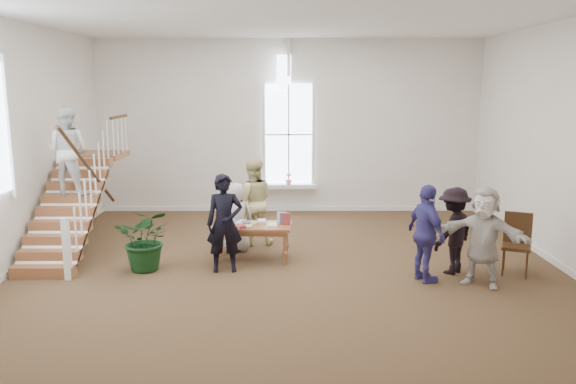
{
  "coord_description": "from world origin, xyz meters",
  "views": [
    {
      "loc": [
        -0.09,
        -10.26,
        3.32
      ],
      "look_at": [
        -0.04,
        0.4,
        1.29
      ],
      "focal_mm": 35.0,
      "sensor_mm": 36.0,
      "label": 1
    }
  ],
  "objects_px": {
    "woman_cluster_a": "(426,234)",
    "side_chair": "(517,240)",
    "person_yellow": "(252,202)",
    "woman_cluster_b": "(453,231)",
    "floor_plant": "(147,239)",
    "woman_cluster_c": "(483,237)",
    "library_table": "(250,229)",
    "elderly_woman": "(236,217)",
    "police_officer": "(225,223)"
  },
  "relations": [
    {
      "from": "floor_plant",
      "to": "side_chair",
      "type": "bearing_deg",
      "value": -1.8
    },
    {
      "from": "person_yellow",
      "to": "elderly_woman",
      "type": "bearing_deg",
      "value": 50.6
    },
    {
      "from": "woman_cluster_b",
      "to": "floor_plant",
      "type": "distance_m",
      "value": 5.52
    },
    {
      "from": "police_officer",
      "to": "person_yellow",
      "type": "distance_m",
      "value": 1.8
    },
    {
      "from": "woman_cluster_a",
      "to": "woman_cluster_c",
      "type": "distance_m",
      "value": 0.92
    },
    {
      "from": "side_chair",
      "to": "floor_plant",
      "type": "bearing_deg",
      "value": -157.95
    },
    {
      "from": "library_table",
      "to": "floor_plant",
      "type": "relative_size",
      "value": 1.32
    },
    {
      "from": "floor_plant",
      "to": "side_chair",
      "type": "relative_size",
      "value": 1.06
    },
    {
      "from": "police_officer",
      "to": "elderly_woman",
      "type": "relative_size",
      "value": 1.26
    },
    {
      "from": "library_table",
      "to": "woman_cluster_b",
      "type": "relative_size",
      "value": 0.98
    },
    {
      "from": "person_yellow",
      "to": "floor_plant",
      "type": "xyz_separation_m",
      "value": [
        -1.83,
        -1.68,
        -0.34
      ]
    },
    {
      "from": "library_table",
      "to": "floor_plant",
      "type": "xyz_separation_m",
      "value": [
        -1.84,
        -0.58,
        -0.04
      ]
    },
    {
      "from": "woman_cluster_b",
      "to": "floor_plant",
      "type": "height_order",
      "value": "woman_cluster_b"
    },
    {
      "from": "woman_cluster_c",
      "to": "woman_cluster_a",
      "type": "bearing_deg",
      "value": -158.77
    },
    {
      "from": "floor_plant",
      "to": "side_chair",
      "type": "distance_m",
      "value": 6.65
    },
    {
      "from": "person_yellow",
      "to": "floor_plant",
      "type": "relative_size",
      "value": 1.59
    },
    {
      "from": "person_yellow",
      "to": "woman_cluster_a",
      "type": "xyz_separation_m",
      "value": [
        3.08,
        -2.32,
        -0.07
      ]
    },
    {
      "from": "woman_cluster_c",
      "to": "library_table",
      "type": "bearing_deg",
      "value": -165.83
    },
    {
      "from": "police_officer",
      "to": "floor_plant",
      "type": "bearing_deg",
      "value": 170.91
    },
    {
      "from": "woman_cluster_a",
      "to": "woman_cluster_b",
      "type": "xyz_separation_m",
      "value": [
        0.6,
        0.45,
        -0.07
      ]
    },
    {
      "from": "woman_cluster_a",
      "to": "side_chair",
      "type": "relative_size",
      "value": 1.54
    },
    {
      "from": "library_table",
      "to": "floor_plant",
      "type": "height_order",
      "value": "floor_plant"
    },
    {
      "from": "woman_cluster_c",
      "to": "side_chair",
      "type": "distance_m",
      "value": 1.07
    },
    {
      "from": "person_yellow",
      "to": "floor_plant",
      "type": "distance_m",
      "value": 2.51
    },
    {
      "from": "elderly_woman",
      "to": "woman_cluster_c",
      "type": "distance_m",
      "value": 4.73
    },
    {
      "from": "person_yellow",
      "to": "side_chair",
      "type": "distance_m",
      "value": 5.18
    },
    {
      "from": "side_chair",
      "to": "library_table",
      "type": "bearing_deg",
      "value": -165.44
    },
    {
      "from": "woman_cluster_a",
      "to": "floor_plant",
      "type": "relative_size",
      "value": 1.46
    },
    {
      "from": "elderly_woman",
      "to": "person_yellow",
      "type": "xyz_separation_m",
      "value": [
        0.3,
        0.5,
        0.22
      ]
    },
    {
      "from": "library_table",
      "to": "police_officer",
      "type": "distance_m",
      "value": 0.81
    },
    {
      "from": "police_officer",
      "to": "floor_plant",
      "type": "xyz_separation_m",
      "value": [
        -1.43,
        0.07,
        -0.31
      ]
    },
    {
      "from": "person_yellow",
      "to": "woman_cluster_b",
      "type": "bearing_deg",
      "value": 144.68
    },
    {
      "from": "woman_cluster_b",
      "to": "floor_plant",
      "type": "xyz_separation_m",
      "value": [
        -5.51,
        0.19,
        -0.2
      ]
    },
    {
      "from": "woman_cluster_a",
      "to": "side_chair",
      "type": "distance_m",
      "value": 1.8
    },
    {
      "from": "police_officer",
      "to": "woman_cluster_b",
      "type": "distance_m",
      "value": 4.08
    },
    {
      "from": "person_yellow",
      "to": "woman_cluster_c",
      "type": "bearing_deg",
      "value": 139.27
    },
    {
      "from": "woman_cluster_a",
      "to": "library_table",
      "type": "bearing_deg",
      "value": 49.04
    },
    {
      "from": "library_table",
      "to": "woman_cluster_c",
      "type": "distance_m",
      "value": 4.22
    },
    {
      "from": "elderly_woman",
      "to": "woman_cluster_c",
      "type": "relative_size",
      "value": 0.83
    },
    {
      "from": "police_officer",
      "to": "floor_plant",
      "type": "height_order",
      "value": "police_officer"
    },
    {
      "from": "police_officer",
      "to": "side_chair",
      "type": "distance_m",
      "value": 5.22
    },
    {
      "from": "floor_plant",
      "to": "elderly_woman",
      "type": "bearing_deg",
      "value": 37.64
    },
    {
      "from": "woman_cluster_c",
      "to": "elderly_woman",
      "type": "bearing_deg",
      "value": -171.45
    },
    {
      "from": "floor_plant",
      "to": "side_chair",
      "type": "xyz_separation_m",
      "value": [
        6.64,
        -0.21,
        0.04
      ]
    },
    {
      "from": "library_table",
      "to": "woman_cluster_a",
      "type": "height_order",
      "value": "woman_cluster_a"
    },
    {
      "from": "library_table",
      "to": "person_yellow",
      "type": "height_order",
      "value": "person_yellow"
    },
    {
      "from": "side_chair",
      "to": "elderly_woman",
      "type": "bearing_deg",
      "value": -171.33
    },
    {
      "from": "library_table",
      "to": "elderly_woman",
      "type": "distance_m",
      "value": 0.68
    },
    {
      "from": "elderly_woman",
      "to": "woman_cluster_b",
      "type": "relative_size",
      "value": 0.9
    },
    {
      "from": "woman_cluster_c",
      "to": "floor_plant",
      "type": "xyz_separation_m",
      "value": [
        -5.81,
        0.84,
        -0.27
      ]
    }
  ]
}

